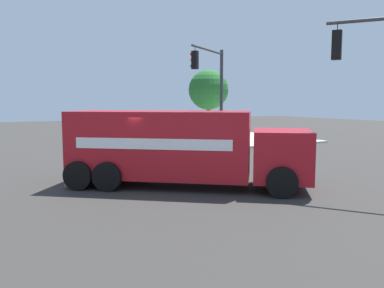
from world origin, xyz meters
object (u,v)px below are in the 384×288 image
object	(u,v)px
pedestrian_near_corner	(228,127)
shade_tree_near	(208,90)
traffic_light_secondary	(213,83)
delivery_truck	(181,147)

from	to	relation	value
pedestrian_near_corner	shade_tree_near	distance (m)	3.76
pedestrian_near_corner	traffic_light_secondary	bearing A→B (deg)	48.25
pedestrian_near_corner	shade_tree_near	bearing A→B (deg)	-80.84
pedestrian_near_corner	delivery_truck	bearing A→B (deg)	49.90
traffic_light_secondary	pedestrian_near_corner	xyz separation A→B (m)	(-4.80, -5.37, -3.08)
pedestrian_near_corner	shade_tree_near	size ratio (longest dim) A/B	0.29
delivery_truck	traffic_light_secondary	world-z (taller)	traffic_light_secondary
traffic_light_secondary	pedestrian_near_corner	size ratio (longest dim) A/B	3.82
traffic_light_secondary	shade_tree_near	xyz separation A→B (m)	(-4.42, -7.72, -0.16)
shade_tree_near	delivery_truck	bearing A→B (deg)	55.51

